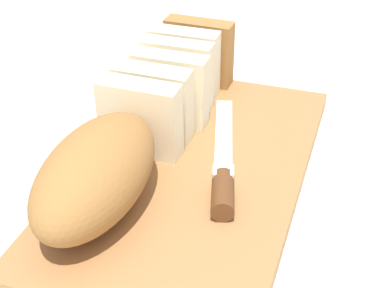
# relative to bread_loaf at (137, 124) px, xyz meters

# --- Properties ---
(ground_plane) EXTENTS (3.00, 3.00, 0.00)m
(ground_plane) POSITION_rel_bread_loaf_xyz_m (0.00, -0.06, -0.06)
(ground_plane) COLOR silver
(cutting_board) EXTENTS (0.45, 0.25, 0.02)m
(cutting_board) POSITION_rel_bread_loaf_xyz_m (0.00, -0.06, -0.05)
(cutting_board) COLOR #9E6B3D
(cutting_board) RESTS_ON ground_plane
(bread_loaf) EXTENTS (0.42, 0.10, 0.09)m
(bread_loaf) POSITION_rel_bread_loaf_xyz_m (0.00, 0.00, 0.00)
(bread_loaf) COLOR #996633
(bread_loaf) RESTS_ON cutting_board
(bread_knife) EXTENTS (0.24, 0.09, 0.02)m
(bread_knife) POSITION_rel_bread_loaf_xyz_m (-0.02, -0.11, -0.04)
(bread_knife) COLOR silver
(bread_knife) RESTS_ON cutting_board
(crumb_near_knife) EXTENTS (0.01, 0.01, 0.01)m
(crumb_near_knife) POSITION_rel_bread_loaf_xyz_m (0.02, -0.04, -0.04)
(crumb_near_knife) COLOR #A8753D
(crumb_near_knife) RESTS_ON cutting_board
(crumb_near_loaf) EXTENTS (0.01, 0.01, 0.01)m
(crumb_near_loaf) POSITION_rel_bread_loaf_xyz_m (0.04, -0.02, -0.04)
(crumb_near_loaf) COLOR #A8753D
(crumb_near_loaf) RESTS_ON cutting_board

